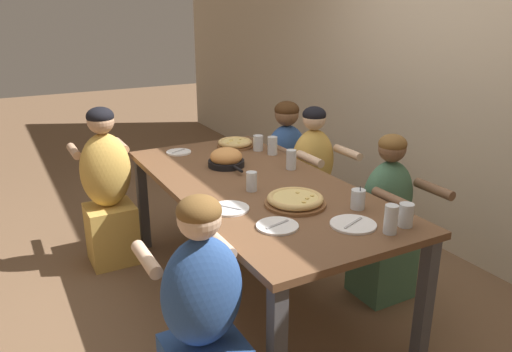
% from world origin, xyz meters
% --- Properties ---
extents(ground_plane, '(18.00, 18.00, 0.00)m').
position_xyz_m(ground_plane, '(0.00, 0.00, 0.00)').
color(ground_plane, brown).
rests_on(ground_plane, ground).
extents(restaurant_back_panel, '(10.00, 0.06, 3.20)m').
position_xyz_m(restaurant_back_panel, '(0.00, 1.65, 1.60)').
color(restaurant_back_panel, beige).
rests_on(restaurant_back_panel, ground).
extents(dining_table, '(2.17, 1.03, 0.79)m').
position_xyz_m(dining_table, '(0.00, 0.00, 0.71)').
color(dining_table, brown).
rests_on(dining_table, ground).
extents(pizza_board_main, '(0.28, 0.28, 0.06)m').
position_xyz_m(pizza_board_main, '(-0.82, 0.26, 0.82)').
color(pizza_board_main, brown).
rests_on(pizza_board_main, dining_table).
extents(pizza_board_second, '(0.35, 0.35, 0.06)m').
position_xyz_m(pizza_board_second, '(0.42, 0.02, 0.82)').
color(pizza_board_second, brown).
rests_on(pizza_board_second, dining_table).
extents(skillet_bowl, '(0.37, 0.25, 0.13)m').
position_xyz_m(skillet_bowl, '(-0.41, -0.01, 0.84)').
color(skillet_bowl, black).
rests_on(skillet_bowl, dining_table).
extents(empty_plate_a, '(0.19, 0.19, 0.02)m').
position_xyz_m(empty_plate_a, '(-0.88, -0.19, 0.79)').
color(empty_plate_a, white).
rests_on(empty_plate_a, dining_table).
extents(empty_plate_b, '(0.22, 0.22, 0.02)m').
position_xyz_m(empty_plate_b, '(0.62, -0.21, 0.79)').
color(empty_plate_b, white).
rests_on(empty_plate_b, dining_table).
extents(empty_plate_c, '(0.24, 0.24, 0.02)m').
position_xyz_m(empty_plate_c, '(0.79, 0.13, 0.79)').
color(empty_plate_c, white).
rests_on(empty_plate_c, dining_table).
extents(empty_plate_d, '(0.22, 0.22, 0.02)m').
position_xyz_m(empty_plate_d, '(0.30, -0.33, 0.79)').
color(empty_plate_d, white).
rests_on(empty_plate_d, dining_table).
extents(cocktail_glass_blue, '(0.08, 0.08, 0.14)m').
position_xyz_m(cocktail_glass_blue, '(0.62, 0.30, 0.84)').
color(cocktail_glass_blue, silver).
rests_on(cocktail_glass_blue, dining_table).
extents(drinking_glass_a, '(0.08, 0.08, 0.12)m').
position_xyz_m(drinking_glass_a, '(-0.65, 0.37, 0.85)').
color(drinking_glass_a, silver).
rests_on(drinking_glass_a, dining_table).
extents(drinking_glass_b, '(0.07, 0.07, 0.12)m').
position_xyz_m(drinking_glass_b, '(0.92, 0.36, 0.84)').
color(drinking_glass_b, silver).
rests_on(drinking_glass_b, dining_table).
extents(drinking_glass_c, '(0.07, 0.07, 0.13)m').
position_xyz_m(drinking_glass_c, '(-0.14, 0.35, 0.85)').
color(drinking_glass_c, silver).
rests_on(drinking_glass_c, dining_table).
extents(drinking_glass_d, '(0.07, 0.07, 0.12)m').
position_xyz_m(drinking_glass_d, '(0.10, -0.08, 0.84)').
color(drinking_glass_d, silver).
rests_on(drinking_glass_d, dining_table).
extents(drinking_glass_e, '(0.07, 0.07, 0.15)m').
position_xyz_m(drinking_glass_e, '(0.94, 0.24, 0.85)').
color(drinking_glass_e, silver).
rests_on(drinking_glass_e, dining_table).
extents(drinking_glass_f, '(0.07, 0.07, 0.14)m').
position_xyz_m(drinking_glass_f, '(-0.51, 0.42, 0.85)').
color(drinking_glass_f, silver).
rests_on(drinking_glass_f, dining_table).
extents(diner_far_left, '(0.51, 0.40, 1.11)m').
position_xyz_m(diner_far_left, '(-0.82, 0.73, 0.51)').
color(diner_far_left, '#2D5193').
rests_on(diner_far_left, ground).
extents(diner_far_midright, '(0.51, 0.40, 1.11)m').
position_xyz_m(diner_far_midright, '(0.41, 0.73, 0.50)').
color(diner_far_midright, '#477556').
rests_on(diner_far_midright, ground).
extents(diner_near_right, '(0.51, 0.40, 1.14)m').
position_xyz_m(diner_near_right, '(0.87, -0.73, 0.52)').
color(diner_near_right, '#2D5193').
rests_on(diner_near_right, ground).
extents(diner_far_midleft, '(0.51, 0.40, 1.13)m').
position_xyz_m(diner_far_midleft, '(-0.43, 0.73, 0.51)').
color(diner_far_midleft, gold).
rests_on(diner_far_midleft, ground).
extents(diner_near_left, '(0.51, 0.40, 1.19)m').
position_xyz_m(diner_near_left, '(-0.92, -0.73, 0.54)').
color(diner_near_left, gold).
rests_on(diner_near_left, ground).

